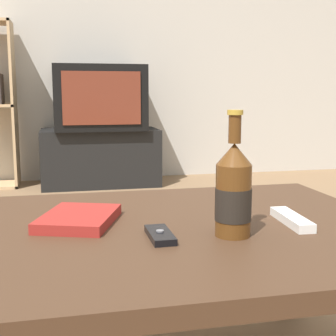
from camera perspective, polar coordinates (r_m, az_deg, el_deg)
The scene contains 8 objects.
back_wall at distance 4.07m, azimuth -9.55°, elevation 17.11°, with size 8.00×0.05×2.60m.
coffee_table at distance 1.09m, azimuth 0.34°, elevation -10.04°, with size 1.05×0.80×0.43m.
tv_stand at distance 3.76m, azimuth -8.25°, elevation 1.33°, with size 0.91×0.47×0.44m.
television at distance 3.72m, azimuth -8.41°, elevation 8.47°, with size 0.69×0.58×0.49m.
beer_bottle at distance 0.98m, azimuth 7.98°, elevation -2.88°, with size 0.08×0.08×0.26m.
cell_phone at distance 0.98m, azimuth -0.98°, elevation -8.16°, with size 0.05×0.12×0.02m.
remote_control at distance 1.12m, azimuth 14.85°, elevation -6.07°, with size 0.05×0.17×0.02m.
table_book at distance 1.10m, azimuth -10.82°, elevation -6.05°, with size 0.21×0.25×0.02m.
Camera 1 is at (-0.23, -1.00, 0.73)m, focal length 50.00 mm.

